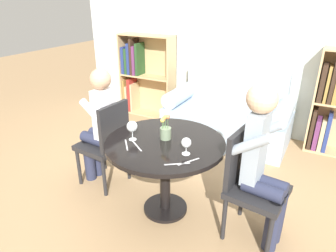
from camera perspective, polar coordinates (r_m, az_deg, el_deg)
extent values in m
plane|color=tan|center=(2.88, -0.50, -15.49)|extent=(16.00, 16.00, 0.00)
cube|color=silver|center=(4.24, 14.34, 16.80)|extent=(5.20, 0.05, 2.70)
cylinder|color=black|center=(2.50, -0.55, -3.29)|extent=(1.01, 1.01, 0.03)
cylinder|color=black|center=(2.67, -0.52, -9.71)|extent=(0.09, 0.09, 0.64)
cylinder|color=black|center=(2.87, -0.50, -15.26)|extent=(0.40, 0.40, 0.03)
cube|color=#9EB2C6|center=(4.09, 10.94, 0.21)|extent=(1.59, 0.80, 0.42)
cube|color=#9EB2C6|center=(4.23, 12.83, 7.47)|extent=(1.37, 0.16, 0.50)
cylinder|color=#9EB2C6|center=(4.22, 2.40, 6.02)|extent=(0.22, 0.72, 0.22)
cylinder|color=#9EB2C6|center=(3.84, 21.01, 2.58)|extent=(0.22, 0.72, 0.22)
cube|color=tan|center=(4.89, -3.18, 9.79)|extent=(0.89, 0.02, 1.27)
cube|color=tan|center=(5.02, -8.26, 9.98)|extent=(0.02, 0.28, 1.27)
cube|color=tan|center=(4.57, 0.66, 8.81)|extent=(0.02, 0.28, 1.27)
cube|color=tan|center=(4.97, -3.80, 2.48)|extent=(0.85, 0.28, 0.02)
cube|color=tan|center=(4.78, -4.00, 9.45)|extent=(0.85, 0.28, 0.02)
cube|color=tan|center=(4.66, -4.23, 16.89)|extent=(0.85, 0.28, 0.02)
cube|color=olive|center=(5.09, -7.71, 6.04)|extent=(0.03, 0.23, 0.52)
cube|color=tan|center=(5.08, -7.32, 5.44)|extent=(0.04, 0.23, 0.41)
cube|color=maroon|center=(5.03, -6.81, 6.00)|extent=(0.05, 0.23, 0.54)
cube|color=tan|center=(5.02, -6.35, 5.54)|extent=(0.03, 0.23, 0.46)
cube|color=navy|center=(4.94, -7.96, 12.38)|extent=(0.05, 0.23, 0.42)
cube|color=#234723|center=(4.91, -7.42, 12.23)|extent=(0.04, 0.23, 0.40)
cube|color=navy|center=(4.87, -6.94, 12.65)|extent=(0.05, 0.23, 0.48)
cube|color=#332319|center=(4.83, -6.46, 13.01)|extent=(0.04, 0.23, 0.55)
cube|color=#602D5B|center=(4.82, -5.94, 12.37)|extent=(0.05, 0.23, 0.45)
cube|color=#234723|center=(4.78, -5.38, 12.58)|extent=(0.04, 0.23, 0.49)
cube|color=tan|center=(4.07, 26.05, 4.41)|extent=(0.02, 0.28, 1.27)
cube|color=#332319|center=(4.18, 25.80, -0.36)|extent=(0.04, 0.23, 0.51)
cube|color=#602D5B|center=(4.20, 26.48, -1.22)|extent=(0.05, 0.23, 0.40)
cube|color=tan|center=(4.20, 27.29, -1.30)|extent=(0.05, 0.23, 0.41)
cube|color=navy|center=(4.18, 28.07, -0.97)|extent=(0.05, 0.23, 0.48)
cube|color=#332319|center=(4.00, 27.40, 7.39)|extent=(0.05, 0.23, 0.45)
cube|color=olive|center=(4.00, 28.19, 7.14)|extent=(0.03, 0.23, 0.43)
cube|color=#332319|center=(3.99, 29.02, 7.67)|extent=(0.04, 0.23, 0.53)
cylinder|color=#232326|center=(3.42, -12.13, -5.03)|extent=(0.04, 0.04, 0.40)
cylinder|color=#232326|center=(3.22, -16.60, -7.51)|extent=(0.04, 0.04, 0.40)
cylinder|color=#232326|center=(3.21, -7.55, -6.80)|extent=(0.04, 0.04, 0.40)
cylinder|color=#232326|center=(2.99, -12.04, -9.65)|extent=(0.04, 0.04, 0.40)
cube|color=#232326|center=(3.10, -12.44, -3.61)|extent=(0.45, 0.45, 0.05)
cube|color=#232326|center=(2.87, -10.19, -0.18)|extent=(0.07, 0.38, 0.45)
cylinder|color=#232326|center=(2.44, 18.68, -19.61)|extent=(0.04, 0.04, 0.40)
cylinder|color=#232326|center=(2.71, 21.10, -14.97)|extent=(0.04, 0.04, 0.40)
cylinder|color=#232326|center=(2.51, 10.64, -16.98)|extent=(0.04, 0.04, 0.40)
cylinder|color=#232326|center=(2.78, 13.89, -12.80)|extent=(0.04, 0.04, 0.40)
cube|color=#232326|center=(2.46, 16.69, -11.96)|extent=(0.46, 0.46, 0.05)
cube|color=#232326|center=(2.38, 13.11, -5.73)|extent=(0.08, 0.38, 0.45)
cylinder|color=#282D47|center=(3.33, -13.37, -5.54)|extent=(0.11, 0.11, 0.45)
cylinder|color=#282D47|center=(3.27, -14.75, -6.31)|extent=(0.11, 0.11, 0.45)
cylinder|color=#282D47|center=(3.13, -12.44, -1.75)|extent=(0.31, 0.13, 0.11)
cylinder|color=#282D47|center=(3.07, -13.89, -2.48)|extent=(0.31, 0.13, 0.11)
cube|color=white|center=(2.92, -12.12, 1.99)|extent=(0.14, 0.21, 0.51)
cylinder|color=white|center=(2.98, -10.43, 4.15)|extent=(0.29, 0.09, 0.23)
cylinder|color=white|center=(2.81, -14.18, 2.54)|extent=(0.29, 0.09, 0.23)
sphere|color=tan|center=(2.81, -12.75, 8.71)|extent=(0.19, 0.19, 0.19)
cylinder|color=#282D47|center=(2.51, 19.22, -17.44)|extent=(0.11, 0.11, 0.45)
cylinder|color=#282D47|center=(2.59, 19.98, -16.01)|extent=(0.11, 0.11, 0.45)
cylinder|color=#282D47|center=(2.36, 17.55, -11.60)|extent=(0.31, 0.14, 0.11)
cylinder|color=#282D47|center=(2.45, 18.41, -10.30)|extent=(0.31, 0.14, 0.11)
cube|color=#93A3B2|center=(2.29, 16.30, -4.22)|extent=(0.14, 0.21, 0.56)
cylinder|color=#93A3B2|center=(2.13, 15.32, -3.47)|extent=(0.29, 0.10, 0.23)
cylinder|color=#93A3B2|center=(2.36, 17.68, -0.95)|extent=(0.29, 0.10, 0.23)
sphere|color=beige|center=(2.14, 17.50, 5.07)|extent=(0.22, 0.22, 0.22)
cylinder|color=white|center=(2.54, -6.74, -2.54)|extent=(0.06, 0.06, 0.00)
cylinder|color=white|center=(2.52, -6.79, -1.66)|extent=(0.01, 0.01, 0.08)
sphere|color=white|center=(2.49, -6.87, -0.06)|extent=(0.09, 0.09, 0.09)
sphere|color=maroon|center=(2.49, -6.86, -0.30)|extent=(0.06, 0.06, 0.06)
cylinder|color=white|center=(2.31, 3.44, -5.28)|extent=(0.06, 0.06, 0.00)
cylinder|color=white|center=(2.29, 3.46, -4.56)|extent=(0.01, 0.01, 0.06)
sphere|color=white|center=(2.26, 3.50, -3.17)|extent=(0.08, 0.08, 0.08)
sphere|color=maroon|center=(2.27, 3.49, -3.39)|extent=(0.06, 0.06, 0.06)
cylinder|color=gray|center=(2.52, -0.46, -1.40)|extent=(0.09, 0.09, 0.10)
cylinder|color=#4C7A42|center=(2.47, -1.06, 0.29)|extent=(0.01, 0.00, 0.07)
sphere|color=#EACC4C|center=(2.46, -1.06, 1.05)|extent=(0.04, 0.04, 0.04)
cylinder|color=#4C7A42|center=(2.47, -0.48, 0.67)|extent=(0.00, 0.01, 0.10)
sphere|color=#EACC4C|center=(2.45, -0.49, 1.74)|extent=(0.04, 0.04, 0.04)
cylinder|color=#4C7A42|center=(2.48, -0.80, 0.52)|extent=(0.01, 0.01, 0.08)
sphere|color=#E07F4C|center=(2.46, -0.81, 1.40)|extent=(0.04, 0.04, 0.04)
cylinder|color=#4C7A42|center=(2.46, -0.03, 0.63)|extent=(0.01, 0.01, 0.10)
sphere|color=#E07F4C|center=(2.44, -0.03, 1.76)|extent=(0.04, 0.04, 0.04)
cube|color=silver|center=(2.43, -5.92, -3.82)|extent=(0.16, 0.12, 0.00)
cube|color=silver|center=(2.18, 1.78, -7.22)|extent=(0.16, 0.12, 0.00)
cube|color=silver|center=(2.21, 3.97, -6.78)|extent=(0.10, 0.17, 0.00)
cube|color=silver|center=(2.46, -7.92, -3.56)|extent=(0.13, 0.15, 0.00)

